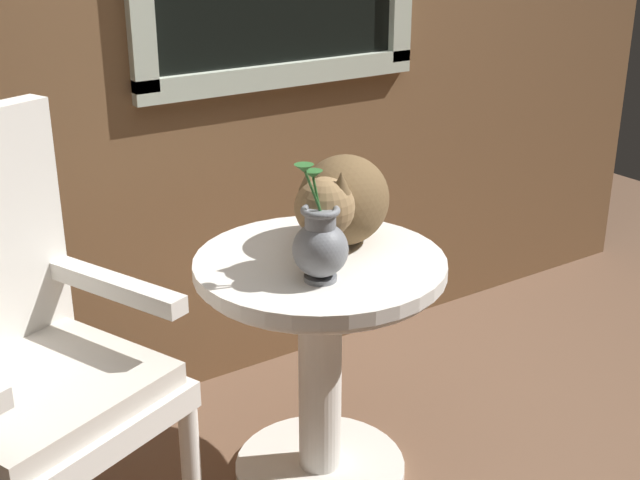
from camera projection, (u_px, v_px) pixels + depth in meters
name	position (u px, v px, depth m)	size (l,w,h in m)	color
wicker_side_table	(320.00, 328.00, 2.18)	(0.63, 0.63, 0.63)	silver
wicker_chair	(10.00, 352.00, 1.78)	(0.62, 0.60, 1.06)	silver
cat	(342.00, 201.00, 2.15)	(0.47, 0.41, 0.24)	brown
pewter_vase_with_ivy	(320.00, 244.00, 1.96)	(0.13, 0.13, 0.29)	slate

